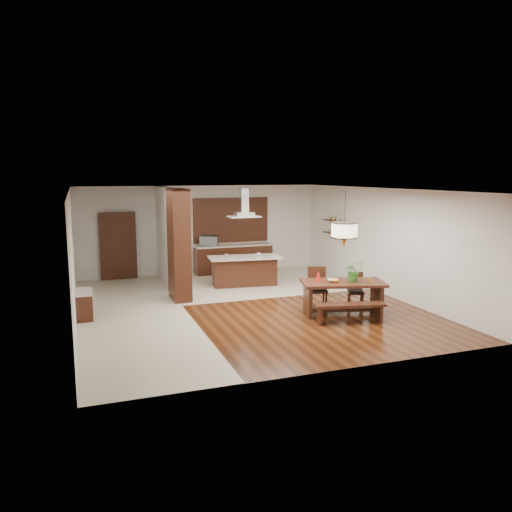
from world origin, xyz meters
name	(u,v)px	position (x,y,z in m)	size (l,w,h in m)	color
room_shell	(244,224)	(0.00, 0.00, 2.06)	(9.00, 9.04, 2.92)	#331709
tile_hallway	(133,316)	(-2.75, 0.00, 0.01)	(2.50, 9.00, 0.01)	beige
tile_kitchen	(258,282)	(1.25, 2.50, 0.01)	(5.50, 4.00, 0.01)	beige
soffit_band	(244,190)	(0.00, 0.00, 2.88)	(8.00, 9.00, 0.02)	#412310
partition_pier	(179,245)	(-1.40, 1.20, 1.45)	(0.45, 1.00, 2.90)	black
partition_stub	(165,236)	(-1.40, 3.30, 1.45)	(0.18, 2.40, 2.90)	silver
hallway_console	(84,305)	(-3.81, 0.20, 0.32)	(0.37, 0.88, 0.63)	black
hallway_doorway	(118,246)	(-2.70, 4.40, 1.05)	(1.10, 0.20, 2.10)	black
rear_counter	(233,258)	(1.00, 4.20, 0.48)	(2.60, 0.62, 0.95)	black
kitchen_window	(231,220)	(1.00, 4.46, 1.75)	(2.60, 0.08, 1.50)	#A15830
shelf_lower	(333,233)	(3.87, 2.60, 1.40)	(0.26, 0.90, 0.04)	black
shelf_upper	(333,221)	(3.87, 2.60, 1.80)	(0.26, 0.90, 0.04)	black
dining_table	(343,290)	(1.91, -1.53, 0.58)	(2.09, 1.42, 0.79)	black
dining_bench	(350,313)	(1.73, -2.19, 0.22)	(1.57, 0.34, 0.44)	black
dining_chair_left	(318,288)	(1.61, -0.84, 0.51)	(0.45, 0.45, 1.01)	black
dining_chair_right	(356,290)	(2.53, -1.10, 0.44)	(0.39, 0.39, 0.87)	black
pendant_lantern	(345,219)	(1.91, -1.53, 2.25)	(0.64, 0.64, 1.31)	beige
foliage_plant	(354,271)	(2.16, -1.58, 1.03)	(0.43, 0.37, 0.48)	#347426
fruit_bowl	(333,281)	(1.67, -1.48, 0.82)	(0.25, 0.25, 0.06)	beige
napkin_cone	(318,276)	(1.41, -1.25, 0.91)	(0.15, 0.15, 0.24)	#B7140D
gold_ornament	(369,280)	(2.45, -1.79, 0.85)	(0.08, 0.08, 0.11)	gold
kitchen_island	(244,270)	(0.73, 2.21, 0.45)	(2.21, 1.16, 0.87)	black
range_hood	(244,202)	(0.73, 2.21, 2.46)	(0.90, 0.55, 0.87)	silver
island_cup	(259,254)	(1.14, 2.13, 0.92)	(0.12, 0.12, 0.09)	silver
microwave	(209,241)	(0.17, 4.20, 1.11)	(0.59, 0.40, 0.33)	silver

